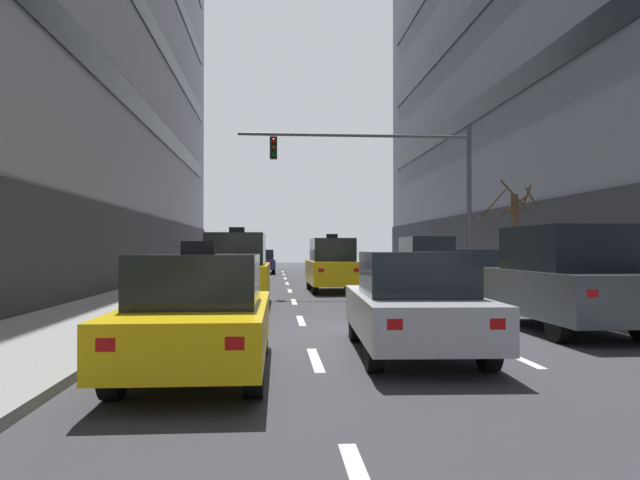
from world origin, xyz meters
name	(u,v)px	position (x,y,z in m)	size (l,w,h in m)	color
ground_plane	(382,332)	(0.00, 0.00, 0.00)	(120.00, 120.00, 0.00)	#38383D
sidewalk_left	(56,332)	(-6.71, 0.00, 0.07)	(3.63, 80.00, 0.14)	gray
lane_stripe_l1_s3	(315,359)	(-1.63, -3.00, 0.00)	(0.16, 2.00, 0.01)	silver
lane_stripe_l1_s4	(301,320)	(-1.63, 2.00, 0.00)	(0.16, 2.00, 0.01)	silver
lane_stripe_l1_s5	(294,302)	(-1.63, 7.00, 0.00)	(0.16, 2.00, 0.01)	silver
lane_stripe_l1_s6	(290,291)	(-1.63, 12.00, 0.00)	(0.16, 2.00, 0.01)	silver
lane_stripe_l1_s7	(287,283)	(-1.63, 17.00, 0.00)	(0.16, 2.00, 0.01)	silver
lane_stripe_l1_s8	(285,278)	(-1.63, 22.00, 0.00)	(0.16, 2.00, 0.01)	silver
lane_stripe_l1_s9	(284,275)	(-1.63, 27.00, 0.00)	(0.16, 2.00, 0.01)	silver
lane_stripe_l1_s10	(283,272)	(-1.63, 32.00, 0.00)	(0.16, 2.00, 0.01)	silver
lane_stripe_l2_s3	(515,356)	(1.63, -3.00, 0.00)	(0.16, 2.00, 0.01)	silver
lane_stripe_l2_s4	(432,319)	(1.63, 2.00, 0.00)	(0.16, 2.00, 0.01)	silver
lane_stripe_l2_s5	(392,301)	(1.63, 7.00, 0.00)	(0.16, 2.00, 0.01)	silver
lane_stripe_l2_s6	(368,290)	(1.63, 12.00, 0.00)	(0.16, 2.00, 0.01)	silver
lane_stripe_l2_s7	(352,283)	(1.63, 17.00, 0.00)	(0.16, 2.00, 0.01)	silver
lane_stripe_l2_s8	(340,278)	(1.63, 22.00, 0.00)	(0.16, 2.00, 0.01)	silver
lane_stripe_l2_s9	(332,274)	(1.63, 27.00, 0.00)	(0.16, 2.00, 0.01)	silver
lane_stripe_l2_s10	(326,271)	(1.63, 32.00, 0.00)	(0.16, 2.00, 0.01)	silver
taxi_driving_0	(199,315)	(-3.33, -3.93, 0.83)	(1.91, 4.50, 1.87)	black
taxi_driving_1	(237,270)	(-3.41, 5.58, 1.11)	(1.97, 4.61, 2.41)	black
car_driving_2	(413,304)	(0.03, -2.67, 0.84)	(2.12, 4.64, 1.71)	black
car_driving_3	(262,262)	(-3.15, 28.84, 0.82)	(1.93, 4.48, 1.67)	black
taxi_driving_4	(332,265)	(0.07, 11.40, 1.08)	(1.94, 4.50, 2.35)	black
car_parked_1	(563,279)	(3.84, -0.27, 1.11)	(1.97, 4.64, 2.24)	black
car_parked_2	(468,277)	(3.84, 5.78, 0.85)	(2.03, 4.65, 1.73)	black
car_parked_3	(426,265)	(3.84, 10.96, 1.11)	(2.02, 4.64, 2.23)	black
traffic_signal_0	(400,174)	(2.57, 9.89, 4.61)	(9.04, 0.35, 6.48)	#4C4C51
street_tree_1	(514,238)	(6.34, 8.13, 2.14)	(2.20, 2.20, 4.06)	#4C3823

